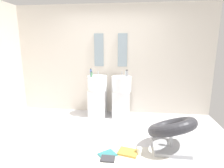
{
  "coord_description": "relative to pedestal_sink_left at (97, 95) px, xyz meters",
  "views": [
    {
      "loc": [
        0.53,
        -2.79,
        1.69
      ],
      "look_at": [
        0.15,
        0.55,
        0.95
      ],
      "focal_mm": 29.2,
      "sensor_mm": 36.0,
      "label": 1
    }
  ],
  "objects": [
    {
      "name": "pedestal_sink_left",
      "position": [
        0.0,
        0.0,
        0.0
      ],
      "size": [
        0.46,
        0.46,
        1.06
      ],
      "color": "white",
      "rests_on": "ground_plane"
    },
    {
      "name": "rear_partition",
      "position": [
        0.28,
        0.34,
        0.79
      ],
      "size": [
        4.8,
        0.1,
        2.6
      ],
      "primitive_type": "cube",
      "color": "beige",
      "rests_on": "ground_plane"
    },
    {
      "name": "area_rug",
      "position": [
        0.77,
        -1.62,
        -0.51
      ],
      "size": [
        1.28,
        0.61,
        0.01
      ],
      "primitive_type": "cube",
      "color": "white",
      "rests_on": "ground_plane"
    },
    {
      "name": "lounge_chair",
      "position": [
        1.46,
        -1.33,
        -0.16
      ],
      "size": [
        1.1,
        1.1,
        0.65
      ],
      "color": "#B7BABF",
      "rests_on": "ground_plane"
    },
    {
      "name": "magazine_charcoal",
      "position": [
        0.48,
        -1.72,
        -0.49
      ],
      "size": [
        0.21,
        0.16,
        0.03
      ],
      "primitive_type": "cube",
      "rotation": [
        0.0,
        0.0,
        -0.01
      ],
      "color": "#38383D",
      "rests_on": "area_rug"
    },
    {
      "name": "pedestal_sink_right",
      "position": [
        0.57,
        0.0,
        0.0
      ],
      "size": [
        0.46,
        0.46,
        1.06
      ],
      "color": "white",
      "rests_on": "ground_plane"
    },
    {
      "name": "coffee_mug",
      "position": [
        0.95,
        -1.53,
        -0.45
      ],
      "size": [
        0.09,
        0.09,
        0.11
      ],
      "primitive_type": "cylinder",
      "color": "white",
      "rests_on": "area_rug"
    },
    {
      "name": "soap_bottle_clear",
      "position": [
        0.67,
        0.07,
        0.52
      ],
      "size": [
        0.06,
        0.06,
        0.15
      ],
      "color": "silver",
      "rests_on": "pedestal_sink_right"
    },
    {
      "name": "ground_plane",
      "position": [
        0.28,
        -1.31,
        -0.53
      ],
      "size": [
        4.8,
        3.6,
        0.04
      ],
      "primitive_type": "cube",
      "color": "silver"
    },
    {
      "name": "magazine_ochre",
      "position": [
        0.77,
        -1.53,
        -0.49
      ],
      "size": [
        0.34,
        0.28,
        0.03
      ],
      "primitive_type": "cube",
      "rotation": [
        0.0,
        0.0,
        -0.24
      ],
      "color": "gold",
      "rests_on": "area_rug"
    },
    {
      "name": "soap_bottle_blue",
      "position": [
        -0.13,
        -0.08,
        0.54
      ],
      "size": [
        0.04,
        0.04,
        0.19
      ],
      "color": "#4C72B7",
      "rests_on": "pedestal_sink_left"
    },
    {
      "name": "soap_bottle_grey",
      "position": [
        0.7,
        -0.0,
        0.52
      ],
      "size": [
        0.04,
        0.04,
        0.16
      ],
      "color": "#99999E",
      "rests_on": "pedestal_sink_right"
    },
    {
      "name": "magazine_teal",
      "position": [
        0.46,
        -1.61,
        -0.49
      ],
      "size": [
        0.32,
        0.31,
        0.02
      ],
      "primitive_type": "cube",
      "rotation": [
        0.0,
        0.0,
        0.69
      ],
      "color": "teal",
      "rests_on": "area_rug"
    },
    {
      "name": "soap_bottle_green",
      "position": [
        -0.1,
        -0.13,
        0.51
      ],
      "size": [
        0.05,
        0.05,
        0.13
      ],
      "color": "#59996B",
      "rests_on": "pedestal_sink_left"
    },
    {
      "name": "vanity_mirror_right",
      "position": [
        0.57,
        0.27,
        1.04
      ],
      "size": [
        0.22,
        0.03,
        0.77
      ],
      "primitive_type": "cube",
      "color": "#8C9EA8"
    },
    {
      "name": "vanity_mirror_left",
      "position": [
        0.0,
        0.27,
        1.04
      ],
      "size": [
        0.22,
        0.03,
        0.77
      ],
      "primitive_type": "cube",
      "color": "#8C9EA8"
    }
  ]
}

